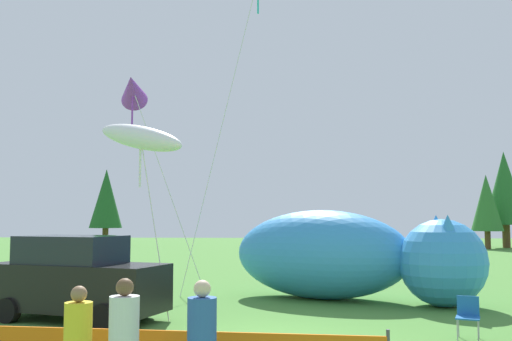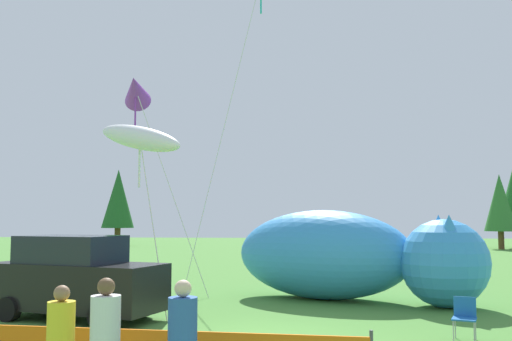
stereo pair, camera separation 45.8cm
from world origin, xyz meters
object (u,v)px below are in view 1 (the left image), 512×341
object	(u,v)px
parked_car	(76,279)
kite_white_ghost	(141,138)
folding_chair	(468,314)
inflatable_cat	(348,259)
kite_purple_delta	(133,89)

from	to	relation	value
parked_car	kite_white_ghost	world-z (taller)	kite_white_ghost
kite_white_ghost	parked_car	bearing A→B (deg)	-157.64
folding_chair	inflatable_cat	distance (m)	5.73
parked_car	kite_purple_delta	size ratio (longest dim) A/B	0.62
folding_chair	parked_car	bearing A→B (deg)	-80.64
folding_chair	kite_purple_delta	size ratio (longest dim) A/B	0.11
folding_chair	kite_purple_delta	xyz separation A→B (m)	(-8.92, 6.23, 6.29)
parked_car	kite_purple_delta	bearing A→B (deg)	106.36
parked_car	kite_white_ghost	distance (m)	3.88
kite_purple_delta	folding_chair	bearing A→B (deg)	-34.93
inflatable_cat	kite_purple_delta	distance (m)	8.97
kite_purple_delta	kite_white_ghost	world-z (taller)	kite_purple_delta
folding_chair	kite_white_ghost	xyz separation A→B (m)	(-7.56, 2.20, 4.07)
kite_white_ghost	inflatable_cat	bearing A→B (deg)	29.14
inflatable_cat	kite_white_ghost	size ratio (longest dim) A/B	1.47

